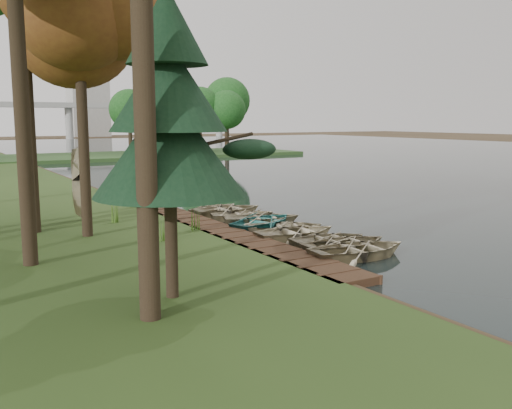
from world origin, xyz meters
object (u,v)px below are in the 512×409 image
stored_rowboat (82,212)px  boardwalk (228,236)px  pine_tree (168,113)px  rowboat_0 (359,247)px  rowboat_2 (329,237)px  rowboat_1 (347,241)px

stored_rowboat → boardwalk: bearing=-128.7°
boardwalk → pine_tree: (-5.20, -6.68, 4.80)m
rowboat_0 → rowboat_2: (0.30, 2.07, -0.06)m
rowboat_1 → rowboat_2: bearing=-0.9°
rowboat_1 → pine_tree: (-7.84, -2.48, 4.54)m
pine_tree → rowboat_2: bearing=24.2°
rowboat_0 → rowboat_1: 1.04m
pine_tree → boardwalk: bearing=52.1°
rowboat_1 → stored_rowboat: (-6.96, 10.10, 0.23)m
rowboat_0 → rowboat_2: size_ratio=1.19×
rowboat_0 → boardwalk: bearing=30.0°
boardwalk → rowboat_2: 4.13m
rowboat_0 → stored_rowboat: bearing=36.6°
rowboat_0 → pine_tree: bearing=106.5°
stored_rowboat → rowboat_2: bearing=-127.2°
rowboat_0 → rowboat_1: size_ratio=1.06×
boardwalk → rowboat_0: size_ratio=4.31×
rowboat_0 → rowboat_1: (0.27, 1.00, -0.02)m
rowboat_2 → pine_tree: pine_tree is taller
boardwalk → rowboat_1: bearing=-57.9°
rowboat_1 → pine_tree: 9.39m
rowboat_2 → rowboat_0: bearing=178.8°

